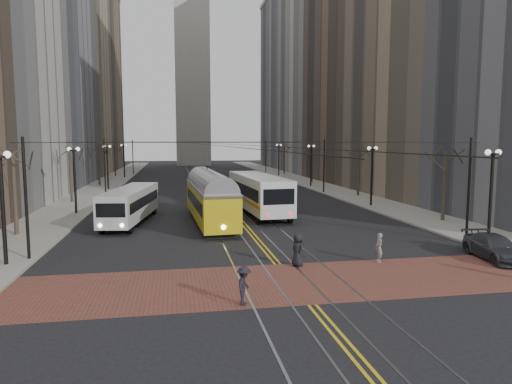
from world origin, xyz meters
name	(u,v)px	position (x,y,z in m)	size (l,w,h in m)	color
ground	(274,260)	(0.00, 0.00, 0.00)	(260.00, 260.00, 0.00)	black
sidewalk_left	(106,185)	(-15.00, 45.00, 0.07)	(5.00, 140.00, 0.15)	gray
sidewalk_right	(306,182)	(15.00, 45.00, 0.07)	(5.00, 140.00, 0.15)	gray
crosswalk_band	(293,282)	(0.00, -4.00, 0.01)	(25.00, 6.00, 0.01)	brown
streetcar_rails	(210,184)	(0.00, 45.00, 0.00)	(4.80, 130.00, 0.02)	gray
centre_lines	(210,184)	(0.00, 45.00, 0.01)	(0.42, 130.00, 0.01)	gold
building_left_mid	(24,64)	(-25.50, 46.00, 17.00)	(16.00, 20.00, 34.00)	slate
building_left_midfar	(45,31)	(-27.50, 66.00, 26.00)	(20.00, 20.00, 52.00)	gray
building_left_far	(80,80)	(-25.50, 86.00, 20.00)	(16.00, 20.00, 40.00)	brown
building_right_mid	(369,74)	(25.50, 46.00, 17.00)	(16.00, 20.00, 34.00)	brown
building_right_midfar	(338,43)	(27.50, 66.00, 26.00)	(20.00, 20.00, 52.00)	#B4B0A9
building_right_far	(300,85)	(25.50, 86.00, 20.00)	(16.00, 20.00, 40.00)	slate
clock_tower	(191,29)	(0.00, 102.00, 35.96)	(12.00, 12.00, 66.00)	#B2AFA5
lamp_posts	(220,172)	(0.00, 28.75, 2.80)	(27.60, 57.20, 5.60)	black
street_trees	(215,169)	(0.00, 35.25, 2.80)	(31.68, 53.28, 5.60)	#382D23
trolley_wires	(215,162)	(0.00, 34.83, 3.77)	(25.96, 120.00, 6.60)	black
transit_bus	(131,206)	(-8.60, 12.92, 1.36)	(2.26, 10.85, 2.71)	silver
streetcar	(210,203)	(-2.50, 11.81, 1.58)	(2.49, 13.42, 3.16)	gold
rear_bus	(258,195)	(2.05, 15.74, 1.69)	(2.82, 12.96, 3.38)	silver
cargo_van	(279,200)	(4.00, 15.88, 1.15)	(2.00, 5.21, 2.30)	silver
sedan_grey	(273,186)	(6.81, 31.15, 0.85)	(2.01, 5.00, 1.70)	#414349
sedan_parked	(495,247)	(11.80, -2.00, 0.65)	(1.83, 4.50, 1.30)	#3A3D41
pedestrian_a	(298,250)	(0.92, -1.50, 0.86)	(0.82, 0.54, 1.69)	black
pedestrian_b	(379,248)	(5.34, -1.50, 0.78)	(0.56, 0.37, 1.54)	gray
pedestrian_d	(244,286)	(-2.61, -6.50, 0.77)	(0.99, 0.57, 1.53)	black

